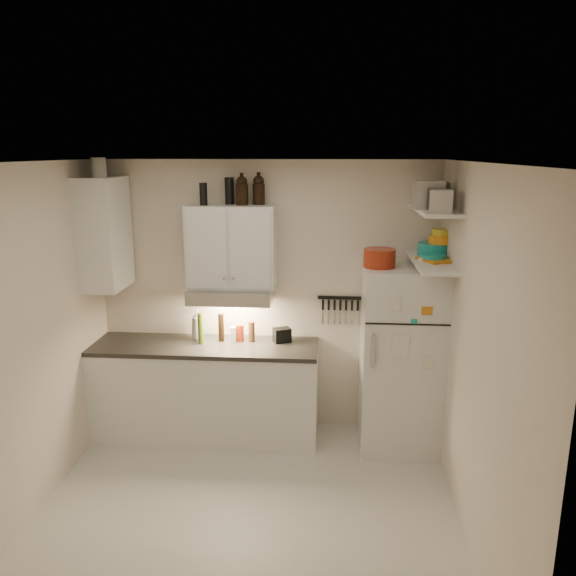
{
  "coord_description": "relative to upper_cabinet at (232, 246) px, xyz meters",
  "views": [
    {
      "loc": [
        0.6,
        -3.67,
        2.68
      ],
      "look_at": [
        0.25,
        0.9,
        1.55
      ],
      "focal_mm": 35.0,
      "sensor_mm": 36.0,
      "label": 1
    }
  ],
  "objects": [
    {
      "name": "back_wall",
      "position": [
        0.3,
        0.18,
        -0.53
      ],
      "size": [
        3.2,
        0.02,
        2.6
      ],
      "primitive_type": "cube",
      "color": "beige",
      "rests_on": "ground"
    },
    {
      "name": "shelf_hi",
      "position": [
        1.75,
        -0.31,
        0.38
      ],
      "size": [
        0.3,
        0.95,
        0.03
      ],
      "primitive_type": "cube",
      "color": "white",
      "rests_on": "right_wall"
    },
    {
      "name": "side_jar",
      "position": [
        -1.13,
        -0.15,
        0.71
      ],
      "size": [
        0.16,
        0.16,
        0.17
      ],
      "primitive_type": "cylinder",
      "rotation": [
        0.0,
        0.0,
        -0.34
      ],
      "color": "silver",
      "rests_on": "side_cabinet"
    },
    {
      "name": "clear_bottle",
      "position": [
        0.01,
        -0.07,
        -0.83
      ],
      "size": [
        0.06,
        0.06,
        0.16
      ],
      "primitive_type": "cylinder",
      "rotation": [
        0.0,
        0.0,
        0.25
      ],
      "color": "silver",
      "rests_on": "countertop"
    },
    {
      "name": "tin_b",
      "position": [
        1.74,
        -0.61,
        0.48
      ],
      "size": [
        0.2,
        0.2,
        0.17
      ],
      "primitive_type": "cube",
      "rotation": [
        0.0,
        0.0,
        -0.19
      ],
      "color": "#AAAAAD",
      "rests_on": "shelf_hi"
    },
    {
      "name": "pepper_mill",
      "position": [
        0.17,
        -0.01,
        -0.81
      ],
      "size": [
        0.07,
        0.07,
        0.19
      ],
      "primitive_type": "cylinder",
      "rotation": [
        0.0,
        0.0,
        0.24
      ],
      "color": "#58301A",
      "rests_on": "countertop"
    },
    {
      "name": "side_cabinet",
      "position": [
        -1.14,
        -0.14,
        0.12
      ],
      "size": [
        0.33,
        0.55,
        1.0
      ],
      "primitive_type": "cube",
      "color": "white",
      "rests_on": "left_wall"
    },
    {
      "name": "upper_cabinet",
      "position": [
        0.0,
        0.0,
        0.0
      ],
      "size": [
        0.8,
        0.33,
        0.75
      ],
      "primitive_type": "cube",
      "color": "white",
      "rests_on": "back_wall"
    },
    {
      "name": "tin_a",
      "position": [
        1.68,
        -0.34,
        0.5
      ],
      "size": [
        0.24,
        0.22,
        0.23
      ],
      "primitive_type": "cube",
      "rotation": [
        0.0,
        0.0,
        0.08
      ],
      "color": "#AAAAAD",
      "rests_on": "shelf_hi"
    },
    {
      "name": "dutch_oven",
      "position": [
        1.32,
        -0.23,
        -0.05
      ],
      "size": [
        0.35,
        0.35,
        0.16
      ],
      "primitive_type": "cylinder",
      "rotation": [
        0.0,
        0.0,
        0.36
      ],
      "color": "maroon",
      "rests_on": "fridge"
    },
    {
      "name": "book_stack",
      "position": [
        1.78,
        -0.3,
        -0.08
      ],
      "size": [
        0.32,
        0.35,
        0.1
      ],
      "primitive_type": "cube",
      "rotation": [
        0.0,
        0.0,
        0.4
      ],
      "color": "orange",
      "rests_on": "fridge"
    },
    {
      "name": "spice_jar",
      "position": [
        1.67,
        -0.3,
        -0.08
      ],
      "size": [
        0.07,
        0.07,
        0.1
      ],
      "primitive_type": "cylinder",
      "rotation": [
        0.0,
        0.0,
        -0.29
      ],
      "color": "silver",
      "rests_on": "fridge"
    },
    {
      "name": "growler_a",
      "position": [
        0.1,
        0.01,
        0.51
      ],
      "size": [
        0.11,
        0.11,
        0.26
      ],
      "primitive_type": null,
      "rotation": [
        0.0,
        0.0,
        0.03
      ],
      "color": "black",
      "rests_on": "upper_cabinet"
    },
    {
      "name": "fridge",
      "position": [
        1.55,
        -0.18,
        -0.98
      ],
      "size": [
        0.7,
        0.68,
        1.7
      ],
      "primitive_type": "cube",
      "color": "white",
      "rests_on": "floor"
    },
    {
      "name": "stock_pot",
      "position": [
        1.78,
        -0.02,
        0.49
      ],
      "size": [
        0.35,
        0.35,
        0.2
      ],
      "primitive_type": "cylinder",
      "rotation": [
        0.0,
        0.0,
        0.34
      ],
      "color": "silver",
      "rests_on": "shelf_hi"
    },
    {
      "name": "plates",
      "position": [
        1.77,
        -0.28,
        -0.02
      ],
      "size": [
        0.26,
        0.26,
        0.05
      ],
      "primitive_type": "cylinder",
      "rotation": [
        0.0,
        0.0,
        0.32
      ],
      "color": "teal",
      "rests_on": "shelf_lo"
    },
    {
      "name": "bowl_teal",
      "position": [
        1.81,
        -0.05,
        0.01
      ],
      "size": [
        0.28,
        0.28,
        0.11
      ],
      "primitive_type": "cylinder",
      "color": "teal",
      "rests_on": "shelf_lo"
    },
    {
      "name": "thermos_b",
      "position": [
        -0.24,
        -0.04,
        0.47
      ],
      "size": [
        0.08,
        0.08,
        0.2
      ],
      "primitive_type": "cylinder",
      "rotation": [
        0.0,
        0.0,
        0.12
      ],
      "color": "black",
      "rests_on": "upper_cabinet"
    },
    {
      "name": "bowl_orange",
      "position": [
        1.87,
        -0.07,
        0.1
      ],
      "size": [
        0.23,
        0.23,
        0.07
      ],
      "primitive_type": "cylinder",
      "color": "orange",
      "rests_on": "bowl_teal"
    },
    {
      "name": "right_wall",
      "position": [
        1.91,
        -1.33,
        -0.53
      ],
      "size": [
        0.02,
        3.0,
        2.6
      ],
      "primitive_type": "cube",
      "color": "beige",
      "rests_on": "ground"
    },
    {
      "name": "floor",
      "position": [
        0.3,
        -1.33,
        -1.84
      ],
      "size": [
        3.2,
        3.0,
        0.02
      ],
      "primitive_type": "cube",
      "color": "silver",
      "rests_on": "ground"
    },
    {
      "name": "shelf_lo",
      "position": [
        1.75,
        -0.31,
        -0.07
      ],
      "size": [
        0.3,
        0.95,
        0.03
      ],
      "primitive_type": "cube",
      "color": "white",
      "rests_on": "right_wall"
    },
    {
      "name": "bowl_yellow",
      "position": [
        1.87,
        -0.07,
        0.16
      ],
      "size": [
        0.18,
        0.18,
        0.06
      ],
      "primitive_type": "cylinder",
      "color": "gold",
      "rests_on": "bowl_orange"
    },
    {
      "name": "soap_bottle",
      "position": [
        -0.35,
        0.0,
        -0.73
      ],
      "size": [
        0.14,
        0.14,
        0.34
      ],
      "primitive_type": "imported",
      "rotation": [
        0.0,
        0.0,
        0.09
      ],
      "color": "white",
      "rests_on": "countertop"
    },
    {
      "name": "base_cabinet",
      "position": [
        -0.25,
        -0.14,
        -1.39
      ],
      "size": [
        2.1,
        0.6,
        0.88
      ],
      "primitive_type": "cube",
      "color": "white",
      "rests_on": "floor"
    },
    {
      "name": "countertop",
      "position": [
        -0.25,
        -0.14,
        -0.93
      ],
      "size": [
        2.1,
        0.62,
        0.04
      ],
      "primitive_type": "cube",
      "color": "#2D2A26",
      "rests_on": "base_cabinet"
    },
    {
      "name": "left_wall",
      "position": [
        -1.31,
        -1.33,
        -0.53
      ],
      "size": [
        0.02,
        3.0,
        2.6
      ],
      "primitive_type": "cube",
      "color": "beige",
      "rests_on": "ground"
    },
    {
      "name": "growler_b",
      "position": [
        0.25,
        0.07,
        0.51
      ],
      "size": [
        0.14,
        0.14,
        0.27
      ],
      "primitive_type": null,
      "rotation": [
        0.0,
        0.0,
        -0.26
      ],
      "color": "black",
      "rests_on": "upper_cabinet"
    },
    {
      "name": "thermos_a",
      "position": [
        -0.02,
        0.07,
        0.5
      ],
      "size": [
        0.11,
        0.11,
        0.24
      ],
      "primitive_type": "cylinder",
      "rotation": [
        0.0,
        0.0,
        0.44
      ],
      "color": "black",
      "rests_on": "upper_cabinet"
    },
    {
      "name": "red_jar",
      "position": [
        0.06,
        -0.01,
        -0.83
      ],
      "size": [
        0.08,
        0.08,
        0.16
      ],
      "primitive_type": "cylinder",
      "rotation": [
        0.0,
        0.0,
        0.05
      ],
      "color": "maroon",
      "rests_on": "countertop"
    },
    {
      "name": "range_hood",
      "position": [
        0.0,
        -0.06,
        -0.44
      ],
      "size": [
        0.76,
        0.46,
        0.12
      ],
      "primitive_type": "cube",
      "color": "silver",
      "rests_on": "back_wall"
    },
    {
      "name": "knife_strip",
      "position": [
        1.0,
        0.15,
        -0.51
      ],
      "size": [
        0.42,
        0.02,
        0.03
      ],
      "primitive_type": "cube",
      "color": "black",
      "rests_on": "back_wall"
    },
    {
      "name": "ceiling",
      "position": [
        0.3,
        -1.33,
        0.78
      ],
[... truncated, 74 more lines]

